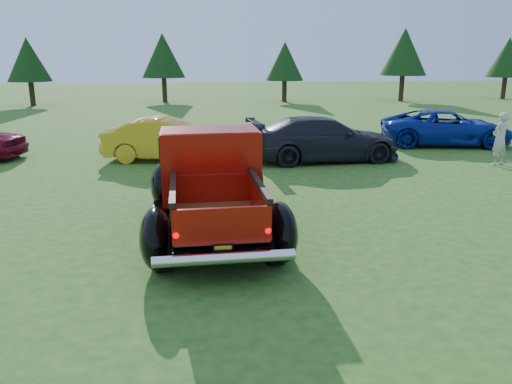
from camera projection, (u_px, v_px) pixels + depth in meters
name	position (u px, v px, depth m)	size (l,w,h in m)	color
ground	(233.00, 261.00, 8.47)	(120.00, 120.00, 0.00)	#235718
tree_west	(28.00, 60.00, 34.12)	(2.94, 2.94, 4.60)	#332114
tree_mid_left	(163.00, 56.00, 36.96)	(3.20, 3.20, 5.00)	#332114
tree_mid_right	(285.00, 61.00, 37.10)	(2.82, 2.82, 4.40)	#332114
tree_east	(404.00, 52.00, 37.43)	(3.46, 3.46, 5.40)	#332114
tree_far_east	(508.00, 57.00, 39.49)	(3.07, 3.07, 4.80)	#332114
pickup_truck	(211.00, 181.00, 10.02)	(2.68, 5.43, 1.99)	black
show_car_yellow	(169.00, 139.00, 16.47)	(1.48, 4.24, 1.40)	gold
show_car_grey	(324.00, 139.00, 16.43)	(2.03, 4.99, 1.45)	black
show_car_blue	(447.00, 128.00, 19.32)	(2.26, 4.90, 1.36)	navy
spectator	(500.00, 139.00, 15.69)	(0.61, 0.40, 1.68)	beige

